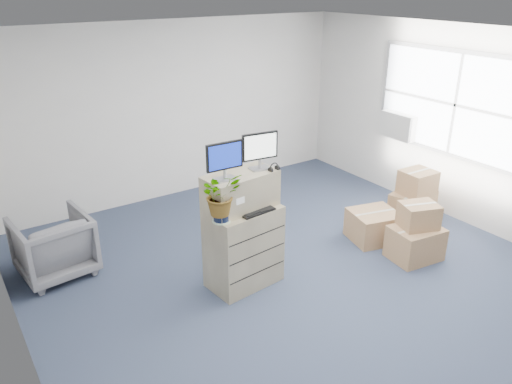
# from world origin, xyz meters

# --- Properties ---
(ground) EXTENTS (7.00, 7.00, 0.00)m
(ground) POSITION_xyz_m (0.00, 0.00, 0.00)
(ground) COLOR #242F40
(ground) RESTS_ON ground
(wall_back) EXTENTS (6.00, 0.02, 2.80)m
(wall_back) POSITION_xyz_m (0.00, 3.51, 1.40)
(wall_back) COLOR beige
(wall_back) RESTS_ON ground
(wall_right) EXTENTS (0.02, 7.00, 2.80)m
(wall_right) POSITION_xyz_m (3.01, 0.00, 1.40)
(wall_right) COLOR beige
(wall_right) RESTS_ON ground
(window) EXTENTS (0.07, 2.72, 1.52)m
(window) POSITION_xyz_m (2.96, 0.50, 1.70)
(window) COLOR gray
(window) RESTS_ON wall_right
(ac_unit) EXTENTS (0.24, 0.60, 0.40)m
(ac_unit) POSITION_xyz_m (2.87, 1.40, 1.20)
(ac_unit) COLOR silver
(ac_unit) RESTS_ON wall_right
(filing_cabinet_lower) EXTENTS (0.88, 0.59, 0.97)m
(filing_cabinet_lower) POSITION_xyz_m (-0.60, 0.57, 0.48)
(filing_cabinet_lower) COLOR gray
(filing_cabinet_lower) RESTS_ON ground
(filing_cabinet_upper) EXTENTS (0.87, 0.50, 0.42)m
(filing_cabinet_upper) POSITION_xyz_m (-0.61, 0.62, 1.18)
(filing_cabinet_upper) COLOR gray
(filing_cabinet_upper) RESTS_ON filing_cabinet_lower
(monitor_left) EXTENTS (0.42, 0.17, 0.42)m
(monitor_left) POSITION_xyz_m (-0.83, 0.56, 1.62)
(monitor_left) COLOR #99999E
(monitor_left) RESTS_ON filing_cabinet_upper
(monitor_right) EXTENTS (0.43, 0.19, 0.42)m
(monitor_right) POSITION_xyz_m (-0.35, 0.62, 1.62)
(monitor_right) COLOR #99999E
(monitor_right) RESTS_ON filing_cabinet_upper
(headphones) EXTENTS (0.12, 0.03, 0.12)m
(headphones) POSITION_xyz_m (-0.24, 0.49, 1.42)
(headphones) COLOR black
(headphones) RESTS_ON filing_cabinet_upper
(keyboard) EXTENTS (0.43, 0.21, 0.02)m
(keyboard) POSITION_xyz_m (-0.52, 0.42, 0.98)
(keyboard) COLOR black
(keyboard) RESTS_ON filing_cabinet_lower
(mouse) EXTENTS (0.10, 0.08, 0.03)m
(mouse) POSITION_xyz_m (-0.27, 0.49, 0.98)
(mouse) COLOR silver
(mouse) RESTS_ON filing_cabinet_lower
(water_bottle) EXTENTS (0.06, 0.06, 0.22)m
(water_bottle) POSITION_xyz_m (-0.49, 0.65, 1.08)
(water_bottle) COLOR gray
(water_bottle) RESTS_ON filing_cabinet_lower
(phone_dock) EXTENTS (0.07, 0.06, 0.14)m
(phone_dock) POSITION_xyz_m (-0.68, 0.59, 1.01)
(phone_dock) COLOR silver
(phone_dock) RESTS_ON filing_cabinet_lower
(external_drive) EXTENTS (0.21, 0.18, 0.06)m
(external_drive) POSITION_xyz_m (-0.30, 0.70, 1.00)
(external_drive) COLOR black
(external_drive) RESTS_ON filing_cabinet_lower
(tissue_box) EXTENTS (0.23, 0.13, 0.09)m
(tissue_box) POSITION_xyz_m (-0.23, 0.69, 1.07)
(tissue_box) COLOR #46A1F1
(tissue_box) RESTS_ON external_drive
(potted_plant) EXTENTS (0.44, 0.48, 0.45)m
(potted_plant) POSITION_xyz_m (-0.96, 0.45, 1.23)
(potted_plant) COLOR #B1C7A0
(potted_plant) RESTS_ON filing_cabinet_lower
(office_chair) EXTENTS (0.90, 0.85, 0.85)m
(office_chair) POSITION_xyz_m (-2.40, 2.03, 0.42)
(office_chair) COLOR #57565B
(office_chair) RESTS_ON ground
(cardboard_boxes) EXTENTS (1.63, 1.35, 0.81)m
(cardboard_boxes) POSITION_xyz_m (1.84, 0.29, 0.30)
(cardboard_boxes) COLOR #875E41
(cardboard_boxes) RESTS_ON ground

